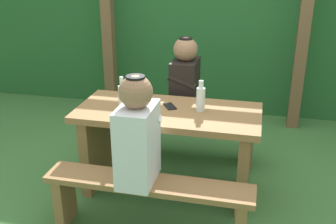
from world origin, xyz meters
TOP-DOWN VIEW (x-y plane):
  - ground_plane at (0.00, 0.00)m, footprint 12.00×12.00m
  - hedge_backdrop at (0.00, 2.24)m, footprint 6.40×0.86m
  - pergola_post_left at (-1.06, 1.55)m, footprint 0.12×0.12m
  - pergola_post_right at (1.06, 1.55)m, footprint 0.12×0.12m
  - picnic_table at (0.00, 0.00)m, footprint 1.40×0.64m
  - bench_near at (0.00, -0.58)m, footprint 1.40×0.24m
  - bench_far at (0.00, 0.58)m, footprint 1.40×0.24m
  - person_white_shirt at (-0.06, -0.58)m, footprint 0.25×0.35m
  - person_black_coat at (0.02, 0.58)m, footprint 0.25×0.35m
  - drinking_glass at (-0.21, 0.06)m, footprint 0.08×0.08m
  - bottle_left at (0.24, 0.04)m, footprint 0.07×0.07m
  - bottle_right at (-0.34, -0.07)m, footprint 0.06×0.06m
  - cell_phone at (-0.00, 0.06)m, footprint 0.13×0.16m

SIDE VIEW (x-z plane):
  - ground_plane at x=0.00m, z-range 0.00..0.00m
  - bench_near at x=0.00m, z-range 0.09..0.52m
  - bench_far at x=0.00m, z-range 0.09..0.52m
  - picnic_table at x=0.00m, z-range 0.13..0.83m
  - cell_phone at x=0.00m, z-range 0.70..0.71m
  - drinking_glass at x=-0.21m, z-range 0.70..0.78m
  - person_white_shirt at x=-0.06m, z-range 0.40..1.11m
  - person_black_coat at x=0.02m, z-range 0.40..1.11m
  - bottle_left at x=0.24m, z-range 0.68..0.92m
  - bottle_right at x=-0.34m, z-range 0.68..0.94m
  - pergola_post_left at x=-1.06m, z-range 0.00..1.91m
  - pergola_post_right at x=1.06m, z-range 0.00..1.91m
  - hedge_backdrop at x=0.00m, z-range 0.00..2.02m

